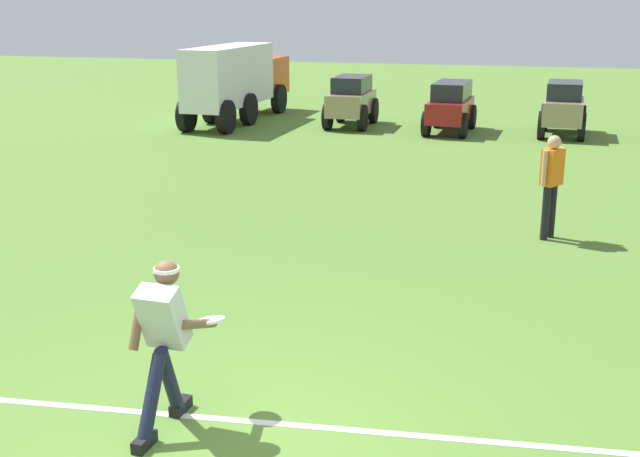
{
  "coord_description": "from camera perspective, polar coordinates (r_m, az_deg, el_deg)",
  "views": [
    {
      "loc": [
        2.13,
        -5.12,
        3.46
      ],
      "look_at": [
        -0.21,
        3.5,
        0.9
      ],
      "focal_mm": 45.0,
      "sensor_mm": 36.0,
      "label": 1
    }
  ],
  "objects": [
    {
      "name": "field_line_paint",
      "position": [
        7.02,
        -4.64,
        -13.53
      ],
      "size": [
        27.35,
        2.83,
        0.01
      ],
      "primitive_type": "cube",
      "rotation": [
        0.0,
        0.0,
        0.1
      ],
      "color": "white",
      "rests_on": "ground_plane"
    },
    {
      "name": "parked_car_slot_b",
      "position": [
        22.04,
        9.28,
        8.64
      ],
      "size": [
        1.25,
        2.44,
        1.34
      ],
      "color": "maroon",
      "rests_on": "ground_plane"
    },
    {
      "name": "frisbee_thrower",
      "position": [
        6.75,
        -11.06,
        -7.55
      ],
      "size": [
        0.5,
        1.09,
        1.42
      ],
      "color": "#191E38",
      "rests_on": "ground_plane"
    },
    {
      "name": "box_truck",
      "position": [
        23.83,
        -5.94,
        10.53
      ],
      "size": [
        1.51,
        5.93,
        2.2
      ],
      "color": "#CC4C19",
      "rests_on": "ground_plane"
    },
    {
      "name": "parked_car_slot_c",
      "position": [
        22.17,
        16.93,
        8.26
      ],
      "size": [
        1.25,
        2.39,
        1.4
      ],
      "color": "#998466",
      "rests_on": "ground_plane"
    },
    {
      "name": "frisbee_in_flight",
      "position": [
        7.04,
        -7.79,
        -6.48
      ],
      "size": [
        0.36,
        0.36,
        0.07
      ],
      "color": "white"
    },
    {
      "name": "teammate_near_sideline",
      "position": [
        12.3,
        16.14,
        3.53
      ],
      "size": [
        0.35,
        0.45,
        1.56
      ],
      "color": "black",
      "rests_on": "ground_plane"
    },
    {
      "name": "parked_car_slot_a",
      "position": [
        22.83,
        2.25,
        9.13
      ],
      "size": [
        1.18,
        2.36,
        1.4
      ],
      "color": "#998466",
      "rests_on": "ground_plane"
    }
  ]
}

